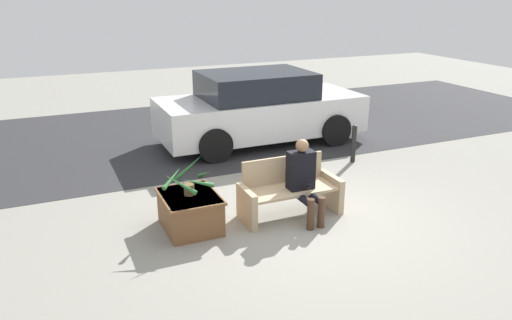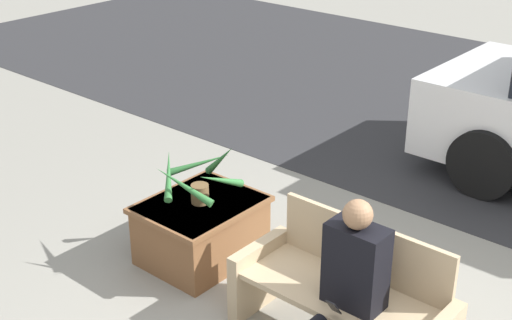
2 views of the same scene
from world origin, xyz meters
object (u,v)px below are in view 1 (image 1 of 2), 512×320
object	(u,v)px
bollard_post	(354,143)
parked_car	(259,108)
person_seated	(304,178)
planter_box	(190,210)
bench	(289,190)
potted_plant	(189,180)

from	to	relation	value
bollard_post	parked_car	bearing A→B (deg)	119.85
person_seated	bollard_post	world-z (taller)	person_seated
planter_box	bollard_post	xyz separation A→B (m)	(3.70, 1.46, 0.11)
bench	bollard_post	world-z (taller)	bench
bench	planter_box	distance (m)	1.49
bench	bollard_post	size ratio (longest dim) A/B	2.02
person_seated	bollard_post	bearing A→B (deg)	40.64
person_seated	planter_box	world-z (taller)	person_seated
person_seated	bollard_post	size ratio (longest dim) A/B	1.60
bench	planter_box	size ratio (longest dim) A/B	1.59
potted_plant	bollard_post	distance (m)	3.99
potted_plant	parked_car	size ratio (longest dim) A/B	0.17
planter_box	person_seated	bearing A→B (deg)	-11.79
bench	planter_box	xyz separation A→B (m)	(-1.48, 0.14, -0.10)
bench	planter_box	bearing A→B (deg)	174.73
person_seated	potted_plant	distance (m)	1.64
bollard_post	planter_box	bearing A→B (deg)	-158.45
person_seated	planter_box	size ratio (longest dim) A/B	1.26
bench	potted_plant	size ratio (longest dim) A/B	2.00
bench	person_seated	world-z (taller)	person_seated
potted_plant	parked_car	bearing A→B (deg)	52.91
planter_box	bench	bearing A→B (deg)	-5.27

